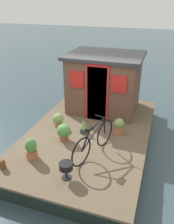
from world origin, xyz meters
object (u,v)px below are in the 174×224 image
(houseboat_cabin, at_px, (104,82))
(potted_plant_mint, at_px, (64,132))
(mooring_bollard, at_px, (2,164))
(bicycle, at_px, (94,141))
(potted_plant_basil, at_px, (31,149))
(potted_plant_ivy, at_px, (84,127))
(potted_plant_rosemary, at_px, (58,120))
(charcoal_grill, at_px, (66,167))
(potted_plant_thyme, at_px, (119,126))

(houseboat_cabin, distance_m, potted_plant_mint, 2.44)
(mooring_bollard, bearing_deg, bicycle, -56.78)
(bicycle, distance_m, potted_plant_basil, 1.50)
(potted_plant_basil, bearing_deg, potted_plant_ivy, -27.73)
(houseboat_cabin, distance_m, mooring_bollard, 4.11)
(potted_plant_rosemary, relative_size, mooring_bollard, 1.90)
(houseboat_cabin, relative_size, potted_plant_mint, 4.94)
(potted_plant_mint, distance_m, charcoal_grill, 1.47)
(potted_plant_ivy, bearing_deg, potted_plant_basil, 152.27)
(charcoal_grill, xyz_separation_m, mooring_bollard, (-0.18, 1.49, -0.18))
(houseboat_cabin, xyz_separation_m, potted_plant_ivy, (-1.75, 0.12, -0.76))
(bicycle, xyz_separation_m, potted_plant_rosemary, (0.95, 1.40, -0.16))
(potted_plant_thyme, height_order, potted_plant_ivy, potted_plant_thyme)
(mooring_bollard, bearing_deg, potted_plant_thyme, -43.44)
(potted_plant_rosemary, distance_m, mooring_bollard, 2.16)
(potted_plant_rosemary, bearing_deg, charcoal_grill, -150.48)
(houseboat_cabin, bearing_deg, potted_plant_thyme, -150.50)
(potted_plant_basil, xyz_separation_m, charcoal_grill, (-0.37, -1.06, 0.03))
(potted_plant_basil, relative_size, potted_plant_ivy, 1.28)
(potted_plant_basil, height_order, potted_plant_ivy, potted_plant_basil)
(bicycle, height_order, potted_plant_mint, bicycle)
(potted_plant_ivy, bearing_deg, potted_plant_mint, 145.17)
(bicycle, height_order, potted_plant_rosemary, bicycle)
(potted_plant_thyme, distance_m, potted_plant_ivy, 1.00)
(bicycle, xyz_separation_m, potted_plant_mint, (0.33, 0.95, -0.13))
(houseboat_cabin, bearing_deg, mooring_bollard, 160.58)
(potted_plant_thyme, bearing_deg, houseboat_cabin, 29.50)
(houseboat_cabin, distance_m, potted_plant_rosemary, 2.05)
(potted_plant_ivy, bearing_deg, potted_plant_rosemary, 84.48)
(potted_plant_basil, xyz_separation_m, potted_plant_thyme, (1.76, -1.75, -0.00))
(potted_plant_basil, xyz_separation_m, potted_plant_mint, (0.96, -0.41, -0.00))
(potted_plant_mint, height_order, charcoal_grill, potted_plant_mint)
(potted_plant_thyme, relative_size, potted_plant_ivy, 1.13)
(charcoal_grill, bearing_deg, potted_plant_mint, 25.95)
(potted_plant_mint, distance_m, potted_plant_ivy, 0.66)
(potted_plant_rosemary, height_order, mooring_bollard, potted_plant_rosemary)
(houseboat_cabin, xyz_separation_m, bicycle, (-2.62, -0.46, -0.57))
(potted_plant_thyme, distance_m, potted_plant_rosemary, 1.80)
(bicycle, bearing_deg, potted_plant_rosemary, 55.92)
(houseboat_cabin, relative_size, charcoal_grill, 6.07)
(potted_plant_mint, relative_size, mooring_bollard, 2.11)
(potted_plant_mint, relative_size, potted_plant_rosemary, 1.11)
(bicycle, relative_size, potted_plant_rosemary, 3.78)
(potted_plant_ivy, bearing_deg, houseboat_cabin, -3.79)
(potted_plant_thyme, bearing_deg, bicycle, 161.03)
(potted_plant_basil, height_order, potted_plant_rosemary, potted_plant_basil)
(houseboat_cabin, height_order, potted_plant_thyme, houseboat_cabin)
(bicycle, bearing_deg, potted_plant_thyme, -18.97)
(potted_plant_basil, distance_m, potted_plant_mint, 1.04)
(mooring_bollard, bearing_deg, charcoal_grill, -83.14)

